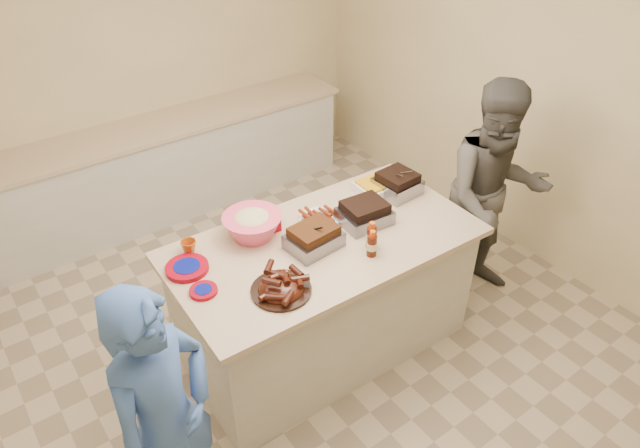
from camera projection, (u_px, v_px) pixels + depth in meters
room at (300, 338)px, 4.23m from camera, size 4.50×5.00×2.70m
back_counter at (168, 167)px, 5.41m from camera, size 3.60×0.64×0.90m
island at (324, 343)px, 4.20m from camera, size 2.03×1.11×0.95m
rib_platter at (281, 291)px, 3.25m from camera, size 0.43×0.43×0.14m
pulled_pork_tray at (314, 247)px, 3.59m from camera, size 0.34×0.27×0.10m
brisket_tray at (364, 222)px, 3.81m from camera, size 0.34×0.29×0.10m
roasting_pan at (396, 193)px, 4.11m from camera, size 0.29×0.29×0.11m
coleslaw_bowl at (253, 236)px, 3.69m from camera, size 0.40×0.40×0.26m
sausage_plate at (320, 220)px, 3.84m from camera, size 0.29×0.29×0.05m
mac_cheese_dish at (378, 190)px, 4.14m from camera, size 0.33×0.25×0.09m
bbq_bottle_a at (371, 255)px, 3.53m from camera, size 0.06×0.06×0.18m
bbq_bottle_b at (371, 248)px, 3.59m from camera, size 0.07×0.07×0.19m
mustard_bottle at (290, 241)px, 3.64m from camera, size 0.05×0.05×0.12m
sauce_bowl at (311, 226)px, 3.78m from camera, size 0.14×0.05×0.14m
plate_stack_large at (187, 270)px, 3.41m from camera, size 0.27×0.27×0.03m
plate_stack_small at (204, 292)px, 3.25m from camera, size 0.17×0.17×0.02m
plastic_cup at (190, 253)px, 3.55m from camera, size 0.10×0.09×0.10m
basket_stack at (261, 230)px, 3.74m from camera, size 0.23×0.18×0.11m
guest_gray at (474, 285)px, 4.72m from camera, size 1.59×1.95×0.67m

